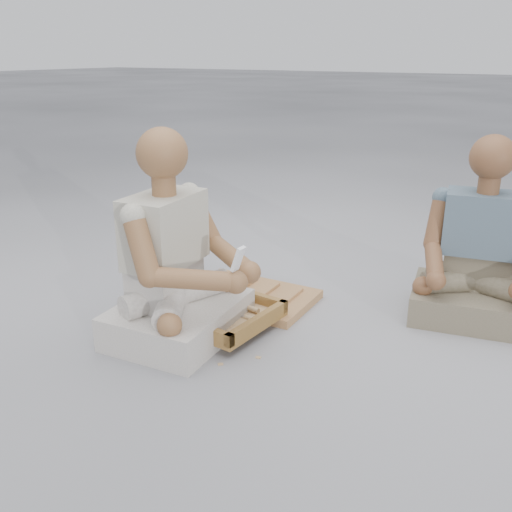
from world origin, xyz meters
The scene contains 25 objects.
ground centered at (0.00, 0.00, 0.00)m, with size 60.00×60.00×0.00m, color #A4A3A9.
carved_panel centered at (-0.16, 0.38, 0.02)m, with size 0.58×0.39×0.04m, color brown.
tool_tray centered at (-0.16, 0.08, 0.06)m, with size 0.53×0.44×0.07m.
chisel_0 centered at (-0.19, 0.10, 0.07)m, with size 0.18×0.15×0.02m.
chisel_1 centered at (-0.03, 0.16, 0.08)m, with size 0.22×0.05×0.02m.
chisel_2 centered at (-0.16, 0.03, 0.07)m, with size 0.16×0.18×0.02m.
chisel_3 centered at (-0.13, 0.10, 0.06)m, with size 0.18×0.16×0.02m.
chisel_4 centered at (-0.06, -0.05, 0.08)m, with size 0.06×0.22×0.02m.
chisel_5 centered at (-0.18, 0.08, 0.07)m, with size 0.13×0.20×0.02m.
chisel_6 centered at (-0.21, -0.03, 0.07)m, with size 0.07×0.22×0.02m.
chisel_7 centered at (0.01, 0.10, 0.07)m, with size 0.22×0.03×0.02m.
wood_chip_0 centered at (-0.50, -0.08, 0.00)m, with size 0.02×0.01×0.00m, color tan.
wood_chip_1 centered at (-0.14, -0.01, 0.00)m, with size 0.02×0.01×0.00m, color tan.
wood_chip_2 centered at (-0.09, 0.40, 0.00)m, with size 0.02×0.01×0.00m, color tan.
wood_chip_3 centered at (-0.24, 0.36, 0.00)m, with size 0.02×0.01×0.00m, color tan.
wood_chip_4 centered at (0.16, -0.06, 0.00)m, with size 0.02×0.01×0.00m, color tan.
wood_chip_5 centered at (0.03, 0.08, 0.00)m, with size 0.02×0.01×0.00m, color tan.
wood_chip_6 centered at (-0.40, 0.31, 0.00)m, with size 0.02×0.01×0.00m, color tan.
wood_chip_7 centered at (-0.07, 0.12, 0.00)m, with size 0.02×0.01×0.00m, color tan.
wood_chip_8 centered at (-0.44, 0.42, 0.00)m, with size 0.02×0.01×0.00m, color tan.
wood_chip_9 centered at (-0.12, -0.10, 0.00)m, with size 0.02×0.01×0.00m, color tan.
wood_chip_10 centered at (0.06, -0.18, 0.00)m, with size 0.02×0.01×0.00m, color tan.
craftsman centered at (-0.22, -0.07, 0.29)m, with size 0.58×0.58×0.84m.
companion centered at (0.77, 0.74, 0.26)m, with size 0.57×0.49×0.79m.
mobile_phone centered at (0.09, -0.09, 0.40)m, with size 0.05×0.04×0.10m.
Camera 1 is at (1.15, -1.70, 1.10)m, focal length 40.00 mm.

